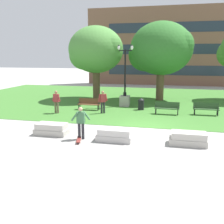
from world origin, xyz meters
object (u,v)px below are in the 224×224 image
Objects in this scene: person_bystander_far_lawn at (56,101)px; person_bystander_near_lawn at (103,101)px; park_bench_near_right at (206,108)px; trash_bin at (141,104)px; concrete_block_right at (188,139)px; lamp_post_center at (125,94)px; person_skateboarder at (81,121)px; park_bench_far_left at (89,103)px; concrete_block_center at (52,129)px; park_bench_near_left at (167,107)px; concrete_block_left at (115,135)px; skateboard at (79,140)px.

person_bystander_near_lawn is at bearing 12.41° from person_bystander_far_lawn.
trash_bin reaches higher than park_bench_near_right.
lamp_post_center is (-4.83, 9.13, 0.76)m from concrete_block_right.
person_skateboarder is 0.95× the size of park_bench_far_left.
person_skateboarder is at bearing -11.42° from concrete_block_center.
concrete_block_right is 8.42m from person_bystander_near_lawn.
concrete_block_left is at bearing -109.46° from park_bench_near_left.
person_skateboarder is 7.57m from park_bench_far_left.
person_bystander_near_lawn is at bearing -36.52° from park_bench_far_left.
person_skateboarder reaches higher than park_bench_near_right.
lamp_post_center is at bearing 74.80° from concrete_block_center.
concrete_block_center is at bearing 179.54° from concrete_block_right.
lamp_post_center is at bearing 146.43° from park_bench_near_left.
lamp_post_center is (-3.63, 2.41, 0.53)m from park_bench_near_left.
trash_bin is (2.16, 8.22, -0.47)m from person_skateboarder.
park_bench_far_left is 0.35× the size of lamp_post_center.
park_bench_far_left is (-1.95, 7.76, 0.45)m from skateboard.
person_skateboarder is (-1.78, -0.11, 0.66)m from concrete_block_left.
park_bench_near_left reaches higher than concrete_block_center.
park_bench_far_left is at bearing 104.09° from skateboard.
trash_bin is 3.34m from person_bystander_near_lawn.
lamp_post_center is at bearing 97.18° from concrete_block_left.
person_bystander_near_lawn is 3.50m from person_bystander_far_lawn.
park_bench_near_right is 6.76m from lamp_post_center.
person_bystander_near_lawn is at bearing 110.32° from concrete_block_left.
park_bench_near_right is at bearing 7.91° from park_bench_near_left.
person_bystander_far_lawn reaches higher than trash_bin.
park_bench_near_right is 1.06× the size of person_bystander_far_lawn.
person_bystander_near_lawn is (-2.28, 6.15, 0.68)m from concrete_block_left.
concrete_block_left is 0.35× the size of lamp_post_center.
person_skateboarder is 6.28m from person_bystander_near_lawn.
skateboard is 7.19m from person_bystander_far_lawn.
park_bench_near_left is (2.45, 6.93, 0.23)m from concrete_block_left.
skateboard is (1.88, -0.82, -0.22)m from concrete_block_center.
park_bench_near_left is at bearing -33.57° from lamp_post_center.
concrete_block_center is 5.56m from person_bystander_far_lawn.
concrete_block_center is 1.74× the size of skateboard.
person_skateboarder reaches higher than trash_bin.
trash_bin reaches higher than concrete_block_center.
concrete_block_left is 1.00× the size of park_bench_near_right.
park_bench_far_left is at bearing 90.51° from concrete_block_center.
lamp_post_center is at bearing 86.37° from person_skateboarder.
lamp_post_center reaches higher than park_bench_near_left.
concrete_block_left and concrete_block_right have the same top height.
concrete_block_left is (3.64, -0.27, 0.00)m from concrete_block_center.
lamp_post_center is 6.00m from person_bystander_far_lawn.
person_bystander_near_lawn is (-7.53, -1.18, 0.44)m from park_bench_near_right.
concrete_block_right is at bearing -29.01° from person_bystander_far_lawn.
person_bystander_far_lawn is at bearing 111.84° from concrete_block_center.
skateboard is 10.55m from park_bench_near_right.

